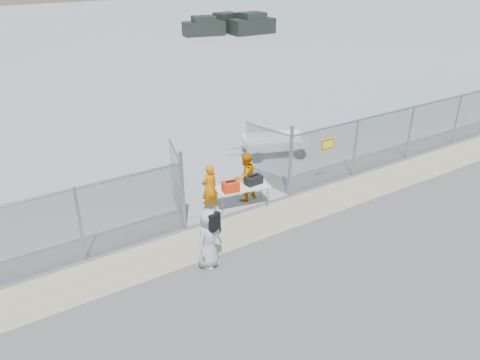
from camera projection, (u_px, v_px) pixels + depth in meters
ground at (276, 239)px, 13.71m from camera, size 160.00×160.00×0.00m
tarmac_inside at (21, 37)px, 45.56m from camera, size 160.00×80.00×0.01m
dirt_strip at (257, 224)px, 14.47m from camera, size 44.00×1.60×0.01m
chain_link_fence at (240, 180)px, 14.74m from camera, size 40.00×0.20×2.20m
folding_table at (242, 196)px, 15.30m from camera, size 1.87×1.08×0.75m
orange_bag at (231, 187)px, 14.76m from camera, size 0.58×0.45×0.32m
black_duffel at (253, 180)px, 15.24m from camera, size 0.58×0.36×0.28m
security_worker_left at (209, 188)px, 14.86m from camera, size 0.64×0.46×1.63m
security_worker_right at (245, 177)px, 15.53m from camera, size 0.92×0.76×1.69m
visitor at (209, 238)px, 12.20m from camera, size 0.99×0.84×1.71m
utility_trailer at (274, 145)px, 19.25m from camera, size 3.67×2.75×0.80m
parked_vehicle_near at (203, 26)px, 46.20m from camera, size 4.30×2.61×1.82m
parked_vehicle_mid at (226, 23)px, 48.10m from camera, size 4.35×2.32×1.89m
parked_vehicle_far at (252, 24)px, 47.06m from camera, size 4.52×2.06×2.04m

